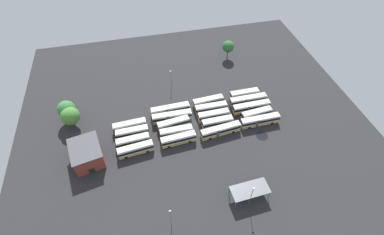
{
  "coord_description": "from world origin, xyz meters",
  "views": [
    {
      "loc": [
        -15.94,
        -64.68,
        74.93
      ],
      "look_at": [
        -0.6,
        1.34,
        1.55
      ],
      "focal_mm": 26.55,
      "sensor_mm": 36.0,
      "label": 1
    }
  ],
  "objects_px": {
    "tree_northwest": "(70,116)",
    "tree_northeast": "(228,47)",
    "bus_row3_slot1": "(256,114)",
    "bus_row2_slot1": "(217,122)",
    "bus_row0_slot2": "(132,132)",
    "bus_row3_slot2": "(251,107)",
    "bus_row3_slot0": "(260,121)",
    "bus_row1_slot2": "(173,124)",
    "bus_row0_slot1": "(133,141)",
    "lamp_post_far_corner": "(171,218)",
    "bus_row1_slot3": "(172,117)",
    "tree_east_edge": "(66,109)",
    "bus_row3_slot3": "(248,100)",
    "bus_row3_slot4": "(244,94)",
    "lamp_post_mid_lot": "(251,196)",
    "bus_row1_slot0": "(178,139)",
    "bus_row2_slot4": "(208,102)",
    "lamp_post_near_entrance": "(171,78)",
    "bus_row2_slot2": "(214,115)",
    "bus_row2_slot0": "(221,130)",
    "bus_row2_slot3": "(211,108)",
    "bus_row1_slot4": "(170,110)",
    "depot_building": "(87,154)",
    "bus_row1_slot1": "(176,132)",
    "maintenance_shelter": "(250,190)",
    "bus_row0_slot3": "(130,126)",
    "bus_row0_slot0": "(136,149)"
  },
  "relations": [
    {
      "from": "tree_northwest",
      "to": "tree_northeast",
      "type": "height_order",
      "value": "tree_northwest"
    },
    {
      "from": "bus_row3_slot1",
      "to": "bus_row2_slot1",
      "type": "bearing_deg",
      "value": -177.14
    },
    {
      "from": "bus_row0_slot2",
      "to": "bus_row3_slot1",
      "type": "relative_size",
      "value": 0.96
    },
    {
      "from": "bus_row3_slot2",
      "to": "bus_row2_slot1",
      "type": "bearing_deg",
      "value": -162.6
    },
    {
      "from": "bus_row0_slot2",
      "to": "bus_row3_slot0",
      "type": "relative_size",
      "value": 0.78
    },
    {
      "from": "bus_row0_slot2",
      "to": "bus_row1_slot2",
      "type": "bearing_deg",
      "value": 2.74
    },
    {
      "from": "bus_row0_slot1",
      "to": "lamp_post_far_corner",
      "type": "relative_size",
      "value": 1.23
    },
    {
      "from": "bus_row3_slot1",
      "to": "lamp_post_far_corner",
      "type": "height_order",
      "value": "lamp_post_far_corner"
    },
    {
      "from": "bus_row1_slot3",
      "to": "tree_east_edge",
      "type": "relative_size",
      "value": 1.59
    },
    {
      "from": "bus_row3_slot3",
      "to": "tree_east_edge",
      "type": "height_order",
      "value": "tree_east_edge"
    },
    {
      "from": "bus_row0_slot1",
      "to": "bus_row3_slot4",
      "type": "distance_m",
      "value": 45.11
    },
    {
      "from": "bus_row2_slot1",
      "to": "lamp_post_mid_lot",
      "type": "relative_size",
      "value": 1.2
    },
    {
      "from": "bus_row1_slot0",
      "to": "bus_row1_slot3",
      "type": "height_order",
      "value": "same"
    },
    {
      "from": "bus_row2_slot4",
      "to": "bus_row3_slot4",
      "type": "bearing_deg",
      "value": 2.89
    },
    {
      "from": "bus_row3_slot0",
      "to": "lamp_post_near_entrance",
      "type": "xyz_separation_m",
      "value": [
        -26.44,
        26.84,
        2.42
      ]
    },
    {
      "from": "bus_row1_slot2",
      "to": "lamp_post_mid_lot",
      "type": "bearing_deg",
      "value": -64.96
    },
    {
      "from": "bus_row3_slot4",
      "to": "tree_northwest",
      "type": "relative_size",
      "value": 1.34
    },
    {
      "from": "bus_row2_slot2",
      "to": "lamp_post_mid_lot",
      "type": "relative_size",
      "value": 1.22
    },
    {
      "from": "lamp_post_far_corner",
      "to": "bus_row0_slot2",
      "type": "bearing_deg",
      "value": 102.54
    },
    {
      "from": "bus_row0_slot1",
      "to": "bus_row1_slot3",
      "type": "distance_m",
      "value": 16.25
    },
    {
      "from": "bus_row2_slot2",
      "to": "lamp_post_near_entrance",
      "type": "relative_size",
      "value": 1.41
    },
    {
      "from": "bus_row3_slot1",
      "to": "bus_row3_slot4",
      "type": "bearing_deg",
      "value": 93.26
    },
    {
      "from": "bus_row1_slot2",
      "to": "bus_row3_slot1",
      "type": "height_order",
      "value": "same"
    },
    {
      "from": "bus_row2_slot2",
      "to": "tree_northeast",
      "type": "distance_m",
      "value": 38.39
    },
    {
      "from": "tree_northwest",
      "to": "bus_row2_slot0",
      "type": "bearing_deg",
      "value": -17.23
    },
    {
      "from": "bus_row3_slot0",
      "to": "tree_northwest",
      "type": "relative_size",
      "value": 1.7
    },
    {
      "from": "tree_northeast",
      "to": "bus_row1_slot0",
      "type": "bearing_deg",
      "value": -125.82
    },
    {
      "from": "bus_row2_slot2",
      "to": "bus_row2_slot3",
      "type": "distance_m",
      "value": 3.69
    },
    {
      "from": "bus_row0_slot2",
      "to": "bus_row1_slot4",
      "type": "relative_size",
      "value": 0.78
    },
    {
      "from": "bus_row2_slot2",
      "to": "tree_northwest",
      "type": "xyz_separation_m",
      "value": [
        -48.21,
        7.88,
        3.13
      ]
    },
    {
      "from": "bus_row2_slot0",
      "to": "bus_row2_slot3",
      "type": "xyz_separation_m",
      "value": [
        -0.25,
        10.88,
        -0.0
      ]
    },
    {
      "from": "bus_row3_slot1",
      "to": "bus_row3_slot4",
      "type": "height_order",
      "value": "same"
    },
    {
      "from": "bus_row2_slot0",
      "to": "depot_building",
      "type": "height_order",
      "value": "depot_building"
    },
    {
      "from": "bus_row2_slot4",
      "to": "lamp_post_mid_lot",
      "type": "relative_size",
      "value": 1.27
    },
    {
      "from": "bus_row3_slot2",
      "to": "lamp_post_mid_lot",
      "type": "bearing_deg",
      "value": -111.87
    },
    {
      "from": "bus_row1_slot2",
      "to": "bus_row3_slot4",
      "type": "height_order",
      "value": "same"
    },
    {
      "from": "bus_row1_slot0",
      "to": "depot_building",
      "type": "distance_m",
      "value": 28.8
    },
    {
      "from": "bus_row2_slot3",
      "to": "tree_northwest",
      "type": "distance_m",
      "value": 48.62
    },
    {
      "from": "bus_row0_slot2",
      "to": "bus_row1_slot1",
      "type": "height_order",
      "value": "same"
    },
    {
      "from": "depot_building",
      "to": "tree_northwest",
      "type": "bearing_deg",
      "value": 108.36
    },
    {
      "from": "bus_row3_slot3",
      "to": "maintenance_shelter",
      "type": "height_order",
      "value": "maintenance_shelter"
    },
    {
      "from": "tree_northwest",
      "to": "bus_row1_slot1",
      "type": "bearing_deg",
      "value": -19.99
    },
    {
      "from": "bus_row2_slot0",
      "to": "bus_row3_slot4",
      "type": "height_order",
      "value": "same"
    },
    {
      "from": "bus_row0_slot2",
      "to": "bus_row0_slot3",
      "type": "bearing_deg",
      "value": 99.41
    },
    {
      "from": "bus_row0_slot0",
      "to": "bus_row2_slot0",
      "type": "relative_size",
      "value": 0.82
    },
    {
      "from": "bus_row1_slot0",
      "to": "bus_row3_slot0",
      "type": "relative_size",
      "value": 0.84
    },
    {
      "from": "bus_row3_slot3",
      "to": "bus_row0_slot3",
      "type": "bearing_deg",
      "value": -176.33
    },
    {
      "from": "bus_row3_slot3",
      "to": "lamp_post_near_entrance",
      "type": "xyz_separation_m",
      "value": [
        -26.09,
        16.18,
        2.42
      ]
    },
    {
      "from": "bus_row1_slot2",
      "to": "bus_row1_slot1",
      "type": "bearing_deg",
      "value": -86.2
    },
    {
      "from": "bus_row0_slot0",
      "to": "bus_row1_slot0",
      "type": "height_order",
      "value": "same"
    }
  ]
}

